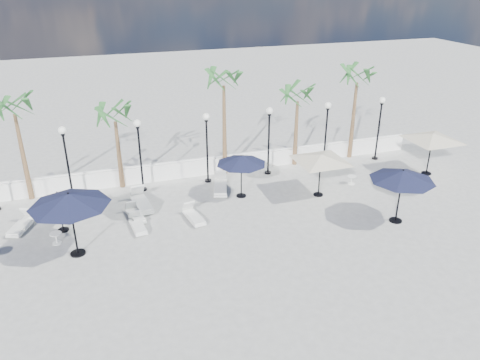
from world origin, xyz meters
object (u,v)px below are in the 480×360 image
object	(u,v)px
lounger_0	(22,225)
parasol_cream_small	(58,197)
lounger_5	(220,186)
parasol_navy_right	(403,176)
parasol_cream_sq_a	(321,155)
lounger_2	(135,215)
lounger_4	(194,216)
parasol_cream_sq_b	(433,134)
lounger_3	(142,202)
lounger_6	(407,181)
parasol_navy_left	(69,200)
parasol_navy_mid	(241,160)
lounger_1	(138,225)

from	to	relation	value
lounger_0	parasol_cream_small	world-z (taller)	parasol_cream_small
lounger_0	lounger_5	world-z (taller)	lounger_5
parasol_navy_right	parasol_cream_sq_a	distance (m)	4.15
lounger_2	lounger_4	size ratio (longest dim) A/B	0.97
parasol_cream_sq_b	lounger_5	bearing A→B (deg)	172.50
parasol_cream_small	lounger_2	bearing A→B (deg)	1.50
lounger_2	parasol_cream_sq_a	world-z (taller)	parasol_cream_sq_a
lounger_0	lounger_3	distance (m)	5.36
lounger_6	parasol_cream_small	distance (m)	17.50
parasol_navy_left	parasol_cream_small	world-z (taller)	parasol_navy_left
lounger_6	parasol_navy_mid	size ratio (longest dim) A/B	0.72
lounger_3	lounger_5	xyz separation A→B (m)	(4.15, 0.61, -0.01)
lounger_2	parasol_navy_left	bearing A→B (deg)	-150.42
parasol_navy_left	parasol_cream_sq_b	bearing A→B (deg)	7.11
lounger_1	lounger_3	distance (m)	2.08
lounger_4	parasol_navy_right	bearing A→B (deg)	-27.74
lounger_2	parasol_cream_sq_b	size ratio (longest dim) A/B	0.33
lounger_3	parasol_cream_small	world-z (taller)	parasol_cream_small
parasol_navy_left	lounger_2	bearing A→B (deg)	41.01
lounger_2	lounger_3	bearing A→B (deg)	55.84
lounger_4	lounger_6	bearing A→B (deg)	-8.06
parasol_cream_sq_b	parasol_cream_small	distance (m)	19.45
lounger_2	parasol_navy_mid	distance (m)	5.73
parasol_navy_mid	parasol_navy_right	distance (m)	7.57
parasol_cream_sq_a	parasol_cream_sq_b	world-z (taller)	parasol_cream_sq_b
lounger_4	parasol_navy_left	distance (m)	5.74
lounger_3	parasol_cream_sq_a	distance (m)	9.10
lounger_1	parasol_navy_mid	size ratio (longest dim) A/B	0.66
parasol_navy_left	parasol_cream_sq_b	size ratio (longest dim) A/B	0.62
parasol_navy_mid	parasol_cream_sq_a	xyz separation A→B (m)	(3.79, -1.12, 0.23)
lounger_6	parasol_cream_small	xyz separation A→B (m)	(-17.43, 0.73, 1.42)
lounger_6	lounger_4	bearing A→B (deg)	168.13
lounger_1	parasol_navy_right	distance (m)	11.93
lounger_3	parasol_navy_right	bearing A→B (deg)	-31.20
lounger_0	lounger_6	world-z (taller)	lounger_0
lounger_3	lounger_6	distance (m)	13.94
lounger_2	parasol_cream_small	size ratio (longest dim) A/B	0.89
lounger_6	parasol_cream_small	size ratio (longest dim) A/B	0.95
lounger_5	parasol_cream_sq_b	size ratio (longest dim) A/B	0.42
lounger_2	parasol_navy_right	xyz separation A→B (m)	(11.35, -3.99, 2.08)
lounger_3	parasol_cream_small	size ratio (longest dim) A/B	1.13
lounger_4	lounger_5	xyz separation A→B (m)	(2.04, 2.64, 0.05)
parasol_cream_small	lounger_3	bearing A→B (deg)	17.16
lounger_0	parasol_navy_left	world-z (taller)	parasol_navy_left
lounger_5	parasol_cream_small	distance (m)	8.07
lounger_3	parasol_cream_small	bearing A→B (deg)	-169.35
lounger_4	lounger_6	size ratio (longest dim) A/B	0.97
lounger_2	lounger_5	xyz separation A→B (m)	(4.58, 1.64, 0.05)
lounger_5	parasol_cream_small	world-z (taller)	parasol_cream_small
lounger_2	parasol_navy_left	size ratio (longest dim) A/B	0.54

